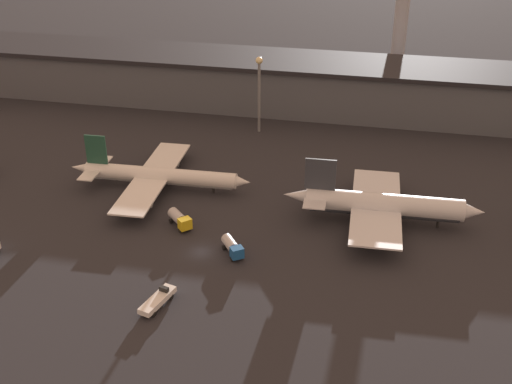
% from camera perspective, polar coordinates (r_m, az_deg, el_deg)
% --- Properties ---
extents(ground, '(600.00, 600.00, 0.00)m').
position_cam_1_polar(ground, '(119.00, -4.89, -5.35)').
color(ground, '#26262B').
extents(terminal_building, '(248.92, 22.30, 14.10)m').
position_cam_1_polar(terminal_building, '(184.06, 1.90, 9.70)').
color(terminal_building, '#4C515B').
rests_on(terminal_building, ground).
extents(airplane_1, '(40.38, 34.88, 11.45)m').
position_cam_1_polar(airplane_1, '(140.59, -8.72, 1.44)').
color(airplane_1, white).
rests_on(airplane_1, ground).
extents(airplane_2, '(39.17, 31.06, 12.80)m').
position_cam_1_polar(airplane_2, '(128.16, 11.12, -1.15)').
color(airplane_2, silver).
rests_on(airplane_2, ground).
extents(service_vehicle_0, '(5.33, 6.25, 2.74)m').
position_cam_1_polar(service_vehicle_0, '(117.18, -2.12, -4.89)').
color(service_vehicle_0, '#195199').
rests_on(service_vehicle_0, ground).
extents(service_vehicle_2, '(4.20, 8.14, 2.49)m').
position_cam_1_polar(service_vehicle_2, '(106.37, -8.72, -9.46)').
color(service_vehicle_2, white).
rests_on(service_vehicle_2, ground).
extents(service_vehicle_3, '(6.06, 6.10, 2.89)m').
position_cam_1_polar(service_vehicle_3, '(126.23, -6.80, -2.41)').
color(service_vehicle_3, gold).
rests_on(service_vehicle_3, ground).
extents(lamp_post_1, '(1.80, 1.80, 19.95)m').
position_cam_1_polar(lamp_post_1, '(164.47, 0.28, 9.62)').
color(lamp_post_1, slate).
rests_on(lamp_post_1, ground).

